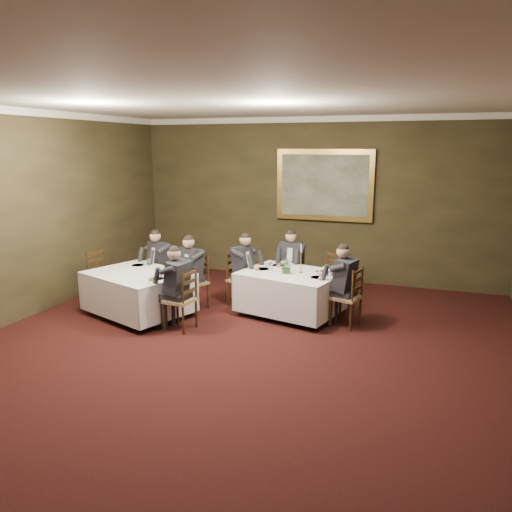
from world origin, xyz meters
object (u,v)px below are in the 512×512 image
Objects in this scene: diner_sec_backright at (193,281)px; chair_sec_backright at (194,293)px; table_second at (139,290)px; diner_sec_backleft at (160,273)px; chair_main_endright at (346,309)px; chair_main_backright at (333,291)px; chair_sec_endright at (181,312)px; candlestick at (301,262)px; diner_main_endright at (346,296)px; chair_sec_endleft at (103,288)px; diner_sec_endright at (180,299)px; chair_main_backleft at (291,284)px; diner_main_endleft at (242,278)px; centerpiece at (287,266)px; diner_main_backleft at (291,273)px; table_main at (290,290)px; chair_main_endleft at (241,290)px; chair_sec_backleft at (161,284)px; painting at (324,185)px.

chair_sec_backright is at bearing -90.00° from diner_sec_backright.
table_second is 0.98m from diner_sec_backleft.
chair_main_backright is at bearing 37.10° from chair_main_endright.
candlestick reaches higher than chair_sec_endright.
chair_sec_endleft is at bearing 108.71° from diner_main_endright.
chair_sec_endright is 0.23m from diner_sec_endright.
diner_sec_backright is at bearing 20.92° from diner_sec_endright.
chair_sec_endright is 2.20m from candlestick.
diner_main_endleft reaches higher than chair_main_backleft.
diner_main_endright and diner_sec_endright have the same top height.
centerpiece is at bearing 81.79° from diner_main_endleft.
diner_main_backleft is at bearing 62.14° from diner_main_endright.
chair_sec_endright is (-1.21, -2.20, -0.23)m from diner_main_backleft.
chair_main_endleft is (-1.01, 0.23, -0.17)m from table_main.
diner_main_endleft is at bearing -121.82° from diner_sec_backright.
chair_sec_backright is at bearing 20.52° from diner_sec_endright.
chair_sec_endleft is at bearing 34.15° from diner_sec_backright.
chair_sec_backleft is at bearing 179.78° from candlestick.
chair_sec_backright is at bearing -174.76° from centerpiece.
chair_sec_endright is at bearing 156.07° from diner_sec_backleft.
painting is at bearing -111.71° from chair_sec_backleft.
diner_sec_endright is (-1.22, -2.20, 0.00)m from diner_main_backleft.
chair_main_backright is 0.74× the size of diner_main_endleft.
chair_sec_endleft is at bearing 23.27° from chair_main_backright.
diner_main_endleft is 1.09m from centerpiece.
chair_main_endright is at bearing -159.33° from chair_sec_backleft.
chair_main_backleft is 1.18m from candlestick.
diner_main_endright is 0.65× the size of painting.
chair_sec_endleft is at bearing 59.66° from diner_sec_backleft.
diner_sec_backright reaches higher than chair_sec_backright.
chair_main_endleft is 1.00× the size of chair_sec_endleft.
chair_sec_backleft and chair_sec_endleft have the same top height.
diner_main_endright is at bearing 136.95° from diner_main_backleft.
chair_main_backright is 1.00× the size of chair_main_endleft.
painting is at bearing -15.56° from chair_sec_endright.
chair_main_endright is 3.42m from painting.
diner_sec_backleft is (-3.62, 0.27, 0.23)m from chair_main_endright.
diner_sec_backleft is at bearing -72.55° from chair_main_endleft.
diner_sec_endright is at bearing 155.46° from chair_sec_backleft.
centerpiece is at bearing -112.42° from table_main.
candlestick reaches higher than chair_sec_backright.
table_second is 0.98m from diner_sec_backright.
diner_main_backleft is 2.52m from diner_sec_backleft.
diner_main_backleft reaches higher than chair_sec_backright.
diner_sec_endright is (-0.46, -1.51, 0.00)m from diner_main_endleft.
chair_sec_backright is 0.74× the size of diner_sec_endright.
chair_main_endleft is at bearing -148.50° from chair_sec_backleft.
chair_sec_backleft is at bearing 178.88° from table_main.
diner_main_endleft is (0.01, -0.00, 0.23)m from chair_main_endleft.
table_second is at bearing -41.11° from diner_main_endleft.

